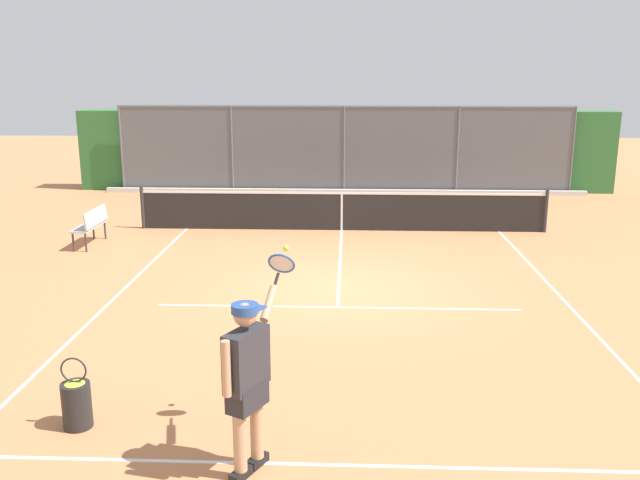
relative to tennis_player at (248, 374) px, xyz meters
name	(u,v)px	position (x,y,z in m)	size (l,w,h in m)	color
ground_plane	(339,288)	(-0.78, -5.85, -1.04)	(60.00, 60.00, 0.00)	#C67A4C
court_line_markings	(337,312)	(-0.78, -4.59, -1.03)	(7.85, 10.45, 0.01)	white
fence_backdrop	(344,151)	(-0.78, -16.57, 0.26)	(17.54, 1.37, 2.81)	#565B60
tennis_net	(342,211)	(-0.78, -10.55, -0.54)	(10.09, 0.09, 1.07)	#2D2D2D
tennis_player	(248,374)	(0.00, 0.00, 0.00)	(0.63, 1.38, 2.04)	black
courtside_bench	(92,223)	(4.87, -8.81, -0.52)	(0.40, 1.30, 0.84)	#B7B7BC
ball_basket	(76,402)	(2.03, -0.77, -0.74)	(0.32, 0.32, 0.83)	black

